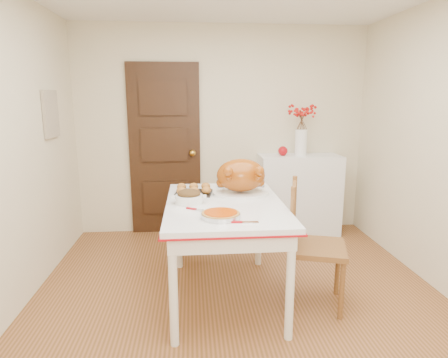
{
  "coord_description": "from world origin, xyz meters",
  "views": [
    {
      "loc": [
        -0.38,
        -2.66,
        1.66
      ],
      "look_at": [
        -0.12,
        0.34,
        1.01
      ],
      "focal_mm": 30.54,
      "sensor_mm": 36.0,
      "label": 1
    }
  ],
  "objects": [
    {
      "name": "rolls_tray",
      "position": [
        -0.37,
        0.57,
        0.87
      ],
      "size": [
        0.34,
        0.29,
        0.08
      ],
      "primitive_type": null,
      "rotation": [
        0.0,
        0.0,
        -0.16
      ],
      "color": "#A9702C",
      "rests_on": "kitchen_table"
    },
    {
      "name": "stuffing_dish",
      "position": [
        -0.41,
        0.28,
        0.88
      ],
      "size": [
        0.3,
        0.25,
        0.11
      ],
      "primitive_type": null,
      "rotation": [
        0.0,
        0.0,
        -0.12
      ],
      "color": "#3E260D",
      "rests_on": "kitchen_table"
    },
    {
      "name": "floor",
      "position": [
        0.0,
        0.0,
        0.0
      ],
      "size": [
        3.5,
        4.0,
        0.0
      ],
      "primitive_type": "cube",
      "color": "brown",
      "rests_on": "ground"
    },
    {
      "name": "pumpkin_pie",
      "position": [
        -0.18,
        -0.12,
        0.86
      ],
      "size": [
        0.33,
        0.33,
        0.06
      ],
      "primitive_type": "cylinder",
      "rotation": [
        0.0,
        0.0,
        -0.23
      ],
      "color": "#B23500",
      "rests_on": "kitchen_table"
    },
    {
      "name": "turkey_platter",
      "position": [
        0.04,
        0.52,
        0.98
      ],
      "size": [
        0.49,
        0.39,
        0.31
      ],
      "primitive_type": null,
      "rotation": [
        0.0,
        0.0,
        0.01
      ],
      "color": "#923D14",
      "rests_on": "kitchen_table"
    },
    {
      "name": "kitchen_table",
      "position": [
        -0.12,
        0.29,
        0.42
      ],
      "size": [
        0.95,
        1.39,
        0.83
      ],
      "primitive_type": null,
      "color": "white",
      "rests_on": "floor"
    },
    {
      "name": "chair_oak",
      "position": [
        0.6,
        0.12,
        0.51
      ],
      "size": [
        0.56,
        0.56,
        1.02
      ],
      "primitive_type": null,
      "rotation": [
        0.0,
        0.0,
        1.28
      ],
      "color": "brown",
      "rests_on": "floor"
    },
    {
      "name": "wall_front",
      "position": [
        0.0,
        -2.0,
        1.25
      ],
      "size": [
        3.5,
        0.0,
        2.5
      ],
      "primitive_type": "cube",
      "color": "beige",
      "rests_on": "ground"
    },
    {
      "name": "photo_board",
      "position": [
        -1.73,
        1.2,
        1.5
      ],
      "size": [
        0.03,
        0.35,
        0.45
      ],
      "primitive_type": "cube",
      "color": "beige",
      "rests_on": "ground"
    },
    {
      "name": "door_back",
      "position": [
        -0.7,
        1.97,
        1.03
      ],
      "size": [
        0.85,
        0.06,
        2.06
      ],
      "primitive_type": "cube",
      "color": "black",
      "rests_on": "ground"
    },
    {
      "name": "drinking_glass",
      "position": [
        -0.11,
        0.82,
        0.89
      ],
      "size": [
        0.08,
        0.08,
        0.11
      ],
      "primitive_type": "cylinder",
      "rotation": [
        0.0,
        0.0,
        -0.34
      ],
      "color": "white",
      "rests_on": "kitchen_table"
    },
    {
      "name": "wall_back",
      "position": [
        0.0,
        2.0,
        1.25
      ],
      "size": [
        3.5,
        0.0,
        2.5
      ],
      "primitive_type": "cube",
      "color": "beige",
      "rests_on": "ground"
    },
    {
      "name": "berry_vase",
      "position": [
        0.93,
        1.78,
        1.3
      ],
      "size": [
        0.33,
        0.33,
        0.64
      ],
      "primitive_type": null,
      "color": "white",
      "rests_on": "sideboard"
    },
    {
      "name": "pie_server",
      "position": [
        -0.04,
        -0.24,
        0.84
      ],
      "size": [
        0.21,
        0.07,
        0.01
      ],
      "primitive_type": null,
      "rotation": [
        0.0,
        0.0,
        -0.06
      ],
      "color": "silver",
      "rests_on": "kitchen_table"
    },
    {
      "name": "carving_knife",
      "position": [
        -0.32,
        0.07,
        0.84
      ],
      "size": [
        0.23,
        0.17,
        0.01
      ],
      "primitive_type": null,
      "rotation": [
        0.0,
        0.0,
        -0.54
      ],
      "color": "silver",
      "rests_on": "kitchen_table"
    },
    {
      "name": "sideboard",
      "position": [
        0.92,
        1.78,
        0.49
      ],
      "size": [
        0.97,
        0.43,
        0.97
      ],
      "primitive_type": "cube",
      "color": "white",
      "rests_on": "floor"
    },
    {
      "name": "shaker_pair",
      "position": [
        0.25,
        0.79,
        0.88
      ],
      "size": [
        0.1,
        0.07,
        0.09
      ],
      "primitive_type": null,
      "rotation": [
        0.0,
        0.0,
        -0.36
      ],
      "color": "white",
      "rests_on": "kitchen_table"
    },
    {
      "name": "apple",
      "position": [
        0.71,
        1.78,
        1.03
      ],
      "size": [
        0.11,
        0.11,
        0.11
      ],
      "primitive_type": "sphere",
      "color": "#A1080E",
      "rests_on": "sideboard"
    }
  ]
}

